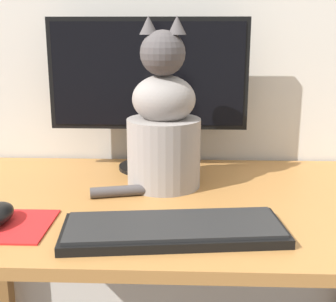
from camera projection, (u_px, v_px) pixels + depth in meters
desk at (173, 240)px, 1.11m from camera, size 1.19×0.67×0.71m
monitor at (148, 84)px, 1.26m from camera, size 0.54×0.17×0.41m
keyboard at (173, 229)px, 0.90m from camera, size 0.44×0.21×0.02m
mousepad_left at (3, 226)px, 0.93m from camera, size 0.19×0.17×0.00m
cat at (163, 126)px, 1.14m from camera, size 0.27×0.21×0.41m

